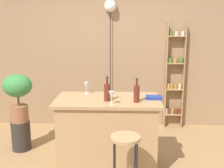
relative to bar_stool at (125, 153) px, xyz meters
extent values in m
cube|color=#997551|center=(-0.22, 2.35, 0.86)|extent=(6.40, 0.10, 2.80)
cube|color=tan|center=(-0.22, 0.70, -0.08)|extent=(1.25, 0.68, 0.91)
cube|color=#A87F51|center=(-0.22, 0.70, 0.39)|extent=(1.36, 0.74, 0.04)
cylinder|color=black|center=(-0.12, 0.12, -0.19)|extent=(0.02, 0.02, 0.70)
cylinder|color=black|center=(0.12, 0.12, -0.19)|extent=(0.02, 0.02, 0.70)
cylinder|color=tan|center=(0.00, 0.00, 0.18)|extent=(0.32, 0.32, 0.03)
cube|color=#A87F51|center=(0.77, 2.22, 0.43)|extent=(0.02, 0.12, 1.93)
cube|color=#A87F51|center=(1.08, 2.22, 0.43)|extent=(0.02, 0.12, 1.93)
cube|color=#A87F51|center=(0.93, 2.22, -0.30)|extent=(0.30, 0.12, 0.02)
cylinder|color=silver|center=(0.80, 2.21, -0.24)|extent=(0.06, 0.06, 0.10)
cylinder|color=brown|center=(0.87, 2.22, -0.24)|extent=(0.06, 0.06, 0.10)
cylinder|color=#AD7A38|center=(0.92, 2.22, -0.24)|extent=(0.06, 0.06, 0.10)
cylinder|color=brown|center=(0.99, 2.21, -0.24)|extent=(0.06, 0.06, 0.10)
cylinder|color=brown|center=(1.05, 2.22, -0.24)|extent=(0.06, 0.06, 0.10)
cube|color=#A87F51|center=(0.93, 2.22, 0.19)|extent=(0.30, 0.12, 0.02)
cylinder|color=gold|center=(0.82, 2.22, 0.24)|extent=(0.05, 0.05, 0.10)
cylinder|color=#AD7A38|center=(0.88, 2.22, 0.24)|extent=(0.05, 0.05, 0.10)
cylinder|color=#AD7A38|center=(0.96, 2.22, 0.24)|extent=(0.05, 0.05, 0.10)
cylinder|color=beige|center=(1.03, 2.21, 0.24)|extent=(0.05, 0.05, 0.10)
cube|color=#A87F51|center=(0.93, 2.22, 0.67)|extent=(0.30, 0.12, 0.02)
cylinder|color=#4C7033|center=(0.83, 2.21, 0.72)|extent=(0.07, 0.07, 0.09)
cylinder|color=#AD7A38|center=(0.92, 2.21, 0.72)|extent=(0.07, 0.07, 0.09)
cylinder|color=#4C7033|center=(1.03, 2.21, 0.72)|extent=(0.07, 0.07, 0.09)
cube|color=#A87F51|center=(0.93, 2.22, 1.15)|extent=(0.30, 0.12, 0.02)
cylinder|color=#4C7033|center=(0.83, 2.22, 1.20)|extent=(0.06, 0.06, 0.08)
cylinder|color=beige|center=(0.92, 2.21, 1.20)|extent=(0.06, 0.06, 0.08)
cylinder|color=silver|center=(1.04, 2.21, 1.20)|extent=(0.06, 0.06, 0.08)
cylinder|color=#2D2823|center=(-1.58, 1.17, -0.31)|extent=(0.28, 0.28, 0.46)
cylinder|color=#935B3D|center=(-1.58, 1.17, 0.04)|extent=(0.26, 0.26, 0.25)
cylinder|color=brown|center=(-1.58, 1.17, 0.25)|extent=(0.03, 0.03, 0.16)
ellipsoid|color=#387F3D|center=(-1.58, 1.17, 0.48)|extent=(0.43, 0.39, 0.34)
cylinder|color=#5B2319|center=(-0.23, 0.60, 0.52)|extent=(0.08, 0.08, 0.21)
cylinder|color=#5B2319|center=(-0.23, 0.60, 0.67)|extent=(0.03, 0.03, 0.08)
cylinder|color=black|center=(-0.23, 0.60, 0.72)|extent=(0.03, 0.03, 0.01)
cylinder|color=#5B2319|center=(0.14, 0.56, 0.52)|extent=(0.07, 0.07, 0.21)
cylinder|color=#5B2319|center=(0.14, 0.56, 0.66)|extent=(0.03, 0.03, 0.08)
cylinder|color=black|center=(0.14, 0.56, 0.71)|extent=(0.03, 0.03, 0.01)
cylinder|color=silver|center=(-0.16, 0.44, 0.42)|extent=(0.06, 0.06, 0.00)
cylinder|color=silver|center=(-0.16, 0.44, 0.46)|extent=(0.01, 0.01, 0.07)
cone|color=silver|center=(-0.16, 0.44, 0.54)|extent=(0.07, 0.07, 0.08)
cylinder|color=silver|center=(-0.53, 0.94, 0.42)|extent=(0.06, 0.06, 0.00)
cylinder|color=silver|center=(-0.53, 0.94, 0.46)|extent=(0.01, 0.01, 0.07)
cone|color=silver|center=(-0.53, 0.94, 0.54)|extent=(0.07, 0.07, 0.08)
cube|color=navy|center=(0.38, 0.71, 0.43)|extent=(0.22, 0.16, 0.03)
cylinder|color=black|center=(-0.25, 2.24, 0.57)|extent=(0.01, 0.01, 2.21)
sphere|color=white|center=(-0.25, 2.24, 1.67)|extent=(0.21, 0.21, 0.21)
camera|label=1|loc=(-0.05, -2.74, 1.37)|focal=44.13mm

